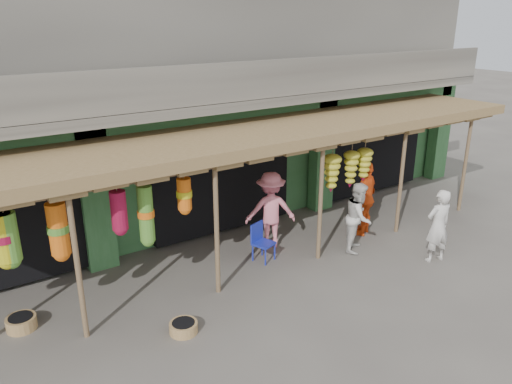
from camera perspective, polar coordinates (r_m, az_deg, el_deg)
ground at (r=10.61m, az=2.24°, el=-8.49°), size 80.00×80.00×0.00m
building at (r=13.67m, az=-10.01°, el=12.52°), size 16.40×6.80×7.00m
awning at (r=10.22m, az=-0.86°, el=5.92°), size 14.00×2.70×2.79m
blue_chair at (r=10.69m, az=0.56°, el=-5.47°), size 0.50×0.51×0.83m
basket_mid at (r=8.67m, az=-8.28°, el=-15.08°), size 0.56×0.56×0.18m
basket_right at (r=9.52m, az=-25.23°, el=-13.38°), size 0.65×0.65×0.22m
person_front at (r=11.19m, az=20.08°, el=-3.65°), size 0.65×0.50×1.61m
person_right at (r=11.24m, az=11.67°, el=-2.81°), size 0.97×0.93×1.57m
person_vendor at (r=12.06m, az=12.38°, el=-0.66°), size 1.15×0.84×1.81m
person_shopper at (r=11.16m, az=1.68°, el=-2.05°), size 1.30×1.08×1.75m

